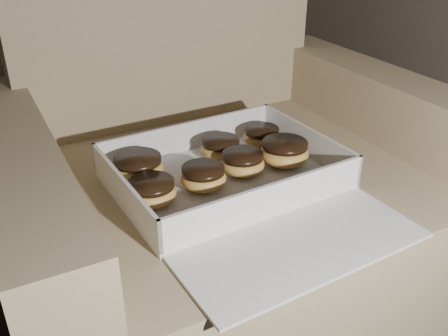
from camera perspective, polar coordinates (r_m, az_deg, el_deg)
name	(u,v)px	position (r m, az deg, el deg)	size (l,w,h in m)	color
armchair	(219,206)	(0.99, -0.58, -4.37)	(0.80, 0.68, 0.84)	#857955
bakery_box	(238,185)	(0.82, 1.56, -1.98)	(0.38, 0.44, 0.06)	silver
donut_a	(243,162)	(0.85, 2.13, 0.64)	(0.08, 0.08, 0.04)	#C08F43
donut_b	(221,148)	(0.91, -0.38, 2.34)	(0.07, 0.07, 0.04)	#C08F43
donut_c	(262,136)	(0.96, 4.32, 3.67)	(0.07, 0.07, 0.04)	#C08F43
donut_d	(284,152)	(0.89, 6.92, 1.83)	(0.09, 0.09, 0.04)	#C08F43
donut_e	(152,191)	(0.78, -8.28, -2.66)	(0.08, 0.08, 0.04)	#C08F43
donut_f	(203,177)	(0.81, -2.38, -1.01)	(0.08, 0.08, 0.04)	#C08F43
donut_g	(138,168)	(0.84, -9.80, 0.06)	(0.09, 0.09, 0.04)	#C08F43
crumb_a	(154,223)	(0.74, -8.04, -6.27)	(0.01, 0.01, 0.00)	black
crumb_b	(327,173)	(0.88, 11.72, -0.61)	(0.01, 0.01, 0.00)	black
crumb_c	(275,189)	(0.82, 5.79, -2.43)	(0.01, 0.01, 0.00)	black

